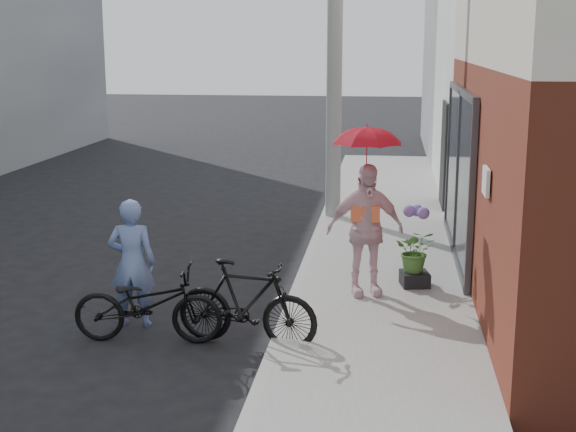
% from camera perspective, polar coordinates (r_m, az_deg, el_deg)
% --- Properties ---
extents(ground, '(80.00, 80.00, 0.00)m').
position_cam_1_polar(ground, '(9.41, -6.26, -8.30)').
color(ground, black).
rests_on(ground, ground).
extents(sidewalk, '(2.20, 24.00, 0.12)m').
position_cam_1_polar(sidewalk, '(11.04, 6.89, -4.83)').
color(sidewalk, gray).
rests_on(sidewalk, ground).
extents(curb, '(0.12, 24.00, 0.12)m').
position_cam_1_polar(curb, '(11.10, 0.88, -4.64)').
color(curb, '#9E9E99').
rests_on(curb, ground).
extents(east_building_far, '(8.00, 8.00, 7.00)m').
position_cam_1_polar(east_building_far, '(25.07, 19.40, 12.17)').
color(east_building_far, slate).
rests_on(east_building_far, ground).
extents(utility_pole, '(0.28, 0.28, 7.00)m').
position_cam_1_polar(utility_pole, '(14.58, 3.35, 13.13)').
color(utility_pole, '#9E9E99').
rests_on(utility_pole, ground).
extents(officer, '(0.59, 0.41, 1.53)m').
position_cam_1_polar(officer, '(9.56, -11.02, -3.30)').
color(officer, '#6C83C0').
rests_on(officer, ground).
extents(bike_left, '(1.71, 0.68, 0.88)m').
position_cam_1_polar(bike_left, '(9.10, -9.94, -6.20)').
color(bike_left, black).
rests_on(bike_left, ground).
extents(bike_right, '(1.67, 0.71, 0.97)m').
position_cam_1_polar(bike_right, '(8.87, -2.96, -6.22)').
color(bike_right, black).
rests_on(bike_right, ground).
extents(kimono_woman, '(1.07, 0.69, 1.70)m').
position_cam_1_polar(kimono_woman, '(10.18, 5.50, -0.98)').
color(kimono_woman, silver).
rests_on(kimono_woman, sidewalk).
extents(parasol, '(0.85, 0.85, 0.74)m').
position_cam_1_polar(parasol, '(9.96, 5.65, 5.85)').
color(parasol, red).
rests_on(parasol, kimono_woman).
extents(planter, '(0.42, 0.42, 0.19)m').
position_cam_1_polar(planter, '(10.80, 8.99, -4.43)').
color(planter, black).
rests_on(planter, sidewalk).
extents(potted_plant, '(0.52, 0.45, 0.58)m').
position_cam_1_polar(potted_plant, '(10.70, 9.06, -2.46)').
color(potted_plant, '#3F6F2C').
rests_on(potted_plant, planter).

